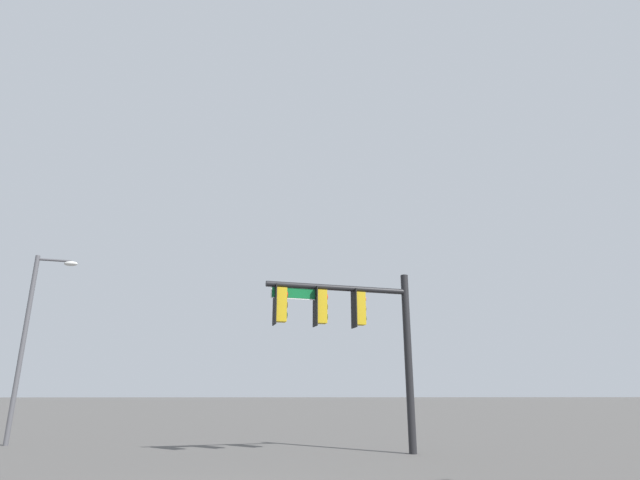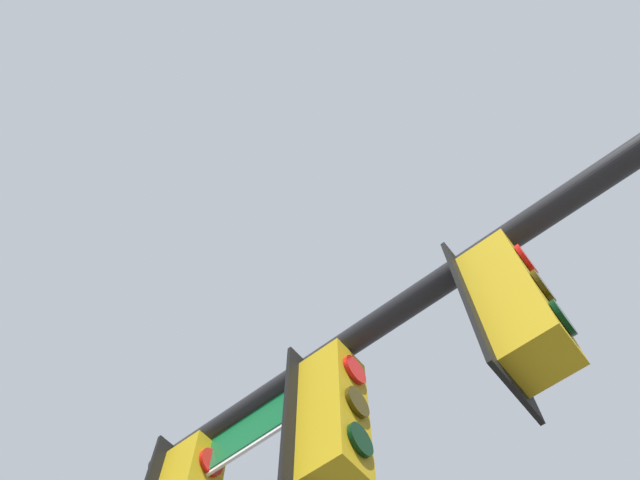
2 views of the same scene
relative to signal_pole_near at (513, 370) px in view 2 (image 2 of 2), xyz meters
The scene contains 1 object.
signal_pole_near is the anchor object (origin of this frame).
Camera 2 is at (-4.76, -5.44, 1.48)m, focal length 35.00 mm.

